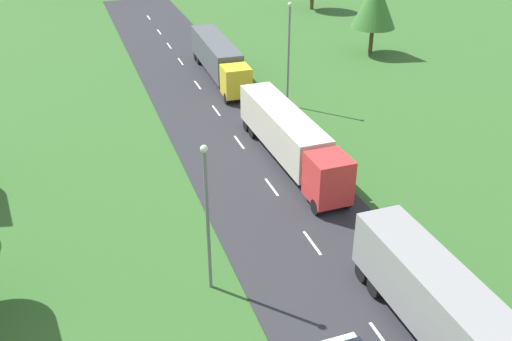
# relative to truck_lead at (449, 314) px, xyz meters

# --- Properties ---
(road) EXTENTS (10.00, 140.00, 0.06)m
(road) POSITION_rel_truck_lead_xyz_m (-2.23, 7.48, -2.14)
(road) COLOR #2B2B30
(road) RESTS_ON ground
(lane_marking_centre) EXTENTS (0.16, 122.89, 0.01)m
(lane_marking_centre) POSITION_rel_truck_lead_xyz_m (-2.23, 4.76, -2.10)
(lane_marking_centre) COLOR white
(lane_marking_centre) RESTS_ON road
(truck_lead) EXTENTS (2.58, 13.15, 3.70)m
(truck_lead) POSITION_rel_truck_lead_xyz_m (0.00, 0.00, 0.00)
(truck_lead) COLOR white
(truck_lead) RESTS_ON road
(truck_second) EXTENTS (2.71, 14.77, 3.58)m
(truck_second) POSITION_rel_truck_lead_xyz_m (0.20, 18.90, -0.02)
(truck_second) COLOR red
(truck_second) RESTS_ON road
(truck_third) EXTENTS (2.89, 14.82, 3.59)m
(truck_third) POSITION_rel_truck_lead_xyz_m (0.39, 38.20, -0.04)
(truck_third) COLOR yellow
(truck_third) RESTS_ON road
(lamppost_second) EXTENTS (0.36, 0.36, 8.23)m
(lamppost_second) POSITION_rel_truck_lead_xyz_m (-8.74, 7.62, 2.42)
(lamppost_second) COLOR slate
(lamppost_second) RESTS_ON ground
(lamppost_third) EXTENTS (0.36, 0.36, 9.15)m
(lamppost_third) POSITION_rel_truck_lead_xyz_m (4.19, 29.17, 2.89)
(lamppost_third) COLOR slate
(lamppost_third) RESTS_ON ground
(tree_ash) EXTENTS (4.90, 4.90, 8.39)m
(tree_ash) POSITION_rel_truck_lead_xyz_m (18.91, 40.48, 3.50)
(tree_ash) COLOR #513823
(tree_ash) RESTS_ON ground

